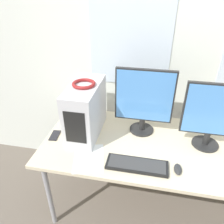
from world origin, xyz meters
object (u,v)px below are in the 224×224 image
Objects in this scene: headphones at (84,84)px; monitor_right_near at (213,115)px; pc_tower at (86,110)px; mouse at (178,169)px; keyboard at (137,165)px; cell_phone at (55,135)px; monitor_main at (144,100)px.

headphones is 0.34× the size of monitor_right_near.
pc_tower is 2.84× the size of headphones.
monitor_right_near is 4.98× the size of mouse.
keyboard is (-0.49, -0.33, -0.26)m from monitor_right_near.
monitor_right_near is 3.76× the size of cell_phone.
headphones is 0.48m from monitor_main.
monitor_right_near reaches higher than headphones.
cell_phone is at bearing -174.06° from monitor_right_near.
monitor_main is at bearing 13.95° from headphones.
headphones is 0.51m from cell_phone.
headphones is (-0.00, 0.00, 0.23)m from pc_tower.
keyboard is 3.08× the size of cell_phone.
keyboard is (0.45, -0.31, -0.20)m from pc_tower.
monitor_main is 0.51m from keyboard.
mouse is at bearing 2.97° from keyboard.
headphones reaches higher than mouse.
pc_tower is at bearing -165.95° from monitor_main.
headphones is at bearing -179.06° from monitor_right_near.
monitor_right_near is at bearing 0.94° from headphones.
pc_tower reaches higher than keyboard.
pc_tower is 0.95m from monitor_right_near.
monitor_right_near is 1.22× the size of keyboard.
mouse is (0.72, -0.30, -0.20)m from pc_tower.
headphones is at bearing 90.00° from pc_tower.
pc_tower is 0.58m from keyboard.
mouse reaches higher than keyboard.
monitor_right_near is 0.65m from keyboard.
headphones is 0.89m from mouse.
pc_tower is at bearing 157.42° from mouse.
pc_tower is at bearing -179.01° from monitor_right_near.
pc_tower is 0.81m from mouse.
cell_phone is at bearing -156.07° from headphones.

